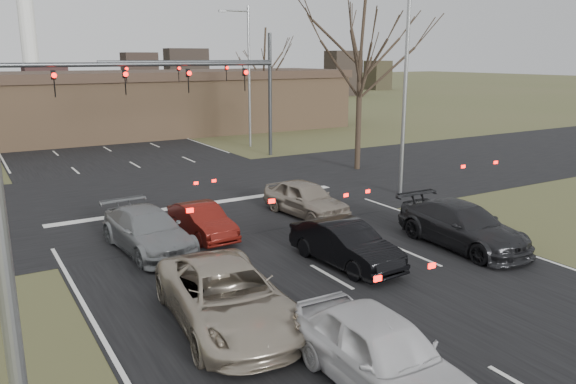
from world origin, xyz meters
name	(u,v)px	position (x,y,z in m)	size (l,w,h in m)	color
ground	(398,316)	(0.00, 0.00, 0.00)	(360.00, 360.00, 0.00)	#4B502A
road_main	(46,114)	(0.00, 60.00, 0.01)	(14.00, 300.00, 0.02)	black
road_cross	(188,195)	(0.00, 15.00, 0.01)	(200.00, 14.00, 0.02)	black
building	(109,104)	(2.00, 38.00, 2.67)	(42.40, 10.40, 5.30)	#836346
mast_arm_near	(72,95)	(-5.23, 13.00, 5.07)	(12.12, 0.24, 8.00)	#383A3D
mast_arm_far	(231,81)	(6.18, 23.00, 5.02)	(11.12, 0.24, 8.00)	#383A3D
streetlight_left	(10,154)	(-8.82, -4.00, 5.59)	(2.34, 0.25, 10.00)	gray
streetlight_right_near	(403,77)	(8.82, 10.00, 5.59)	(2.34, 0.25, 10.00)	gray
streetlight_right_far	(247,70)	(9.32, 27.00, 5.59)	(2.34, 0.25, 10.00)	gray
tree_right_near	(362,12)	(11.00, 16.00, 8.90)	(6.90, 6.90, 11.50)	black
tree_right_far	(263,51)	(15.00, 35.00, 6.96)	(5.40, 5.40, 9.00)	black
car_silver_suv	(227,296)	(-4.00, 1.77, 0.77)	(2.56, 5.55, 1.54)	#A79B87
car_white_sedan	(382,353)	(-2.52, -2.30, 0.79)	(1.87, 4.66, 1.59)	silver
car_black_hatch	(345,244)	(1.00, 3.65, 0.70)	(1.48, 4.24, 1.40)	black
car_charcoal_sedan	(463,226)	(5.60, 3.02, 0.76)	(2.12, 5.21, 1.51)	black
car_grey_ahead	(148,230)	(-4.00, 8.24, 0.71)	(2.00, 4.91, 1.43)	gray
car_red_ahead	(202,221)	(-1.84, 8.66, 0.61)	(1.30, 3.72, 1.23)	#52100B
car_silver_ahead	(306,198)	(3.00, 9.15, 0.73)	(1.74, 4.31, 1.47)	gray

